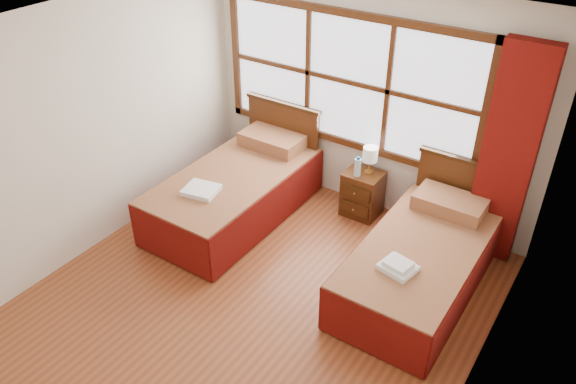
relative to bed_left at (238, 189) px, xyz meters
The scene contains 15 objects.
floor 1.63m from the bed_left, 48.45° to the right, with size 4.50×4.50×0.00m, color brown.
ceiling 2.78m from the bed_left, 48.45° to the right, with size 4.50×4.50×0.00m, color white.
wall_back 1.78m from the bed_left, 44.83° to the left, with size 4.00×4.00×0.00m, color silver.
wall_left 1.81m from the bed_left, 128.16° to the right, with size 4.50×4.50×0.00m, color silver.
wall_right 3.43m from the bed_left, 21.35° to the right, with size 4.50×4.50×0.00m, color silver.
window 1.75m from the bed_left, 51.42° to the left, with size 3.16×0.06×1.56m.
curtain 2.94m from the bed_left, 18.96° to the left, with size 0.50×0.16×2.30m, color maroon.
bed_left is the anchor object (origin of this frame).
bed_right 2.26m from the bed_left, ahead, with size 1.04×2.06×1.01m.
nightstand 1.45m from the bed_left, 33.41° to the left, with size 0.42×0.41×0.55m.
towels_left 0.62m from the bed_left, 94.44° to the right, with size 0.41×0.37×0.06m.
towels_right 2.28m from the bed_left, 12.69° to the right, with size 0.35×0.32×0.09m.
lamp 1.57m from the bed_left, 33.87° to the left, with size 0.17×0.17×0.33m.
bottle_near 1.40m from the bed_left, 31.32° to the left, with size 0.06×0.06×0.24m.
bottle_far 1.41m from the bed_left, 31.18° to the left, with size 0.06×0.06×0.24m.
Camera 1 is at (2.46, -3.02, 3.86)m, focal length 35.00 mm.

